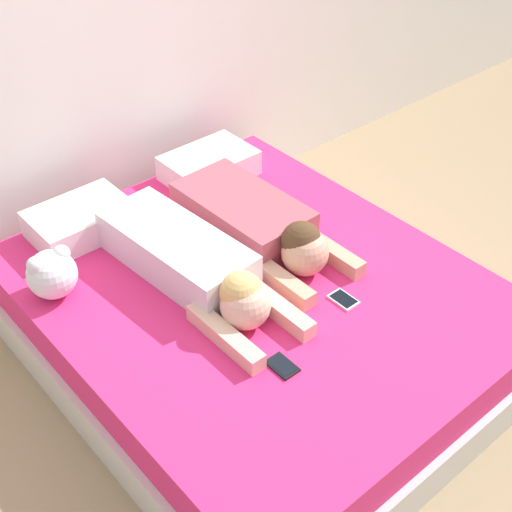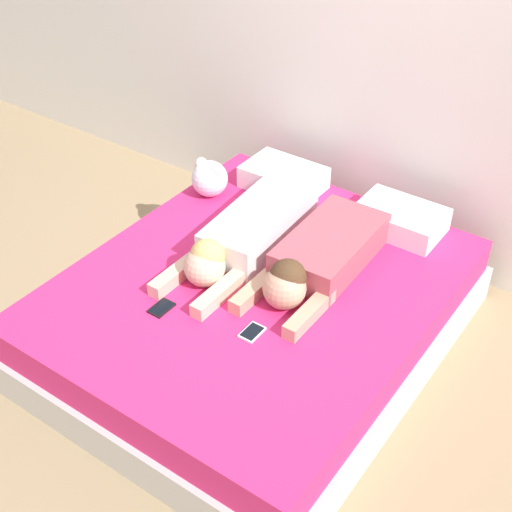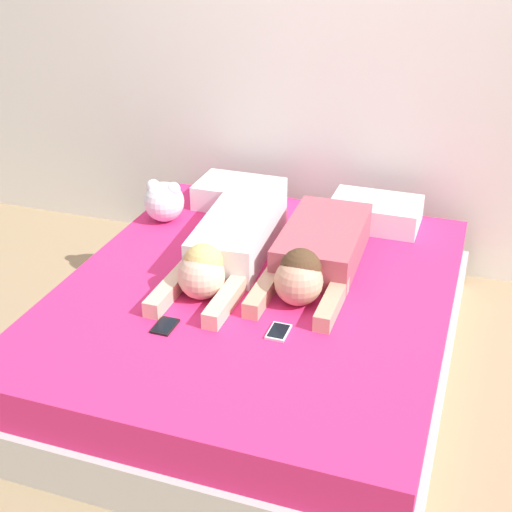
{
  "view_description": "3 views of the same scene",
  "coord_description": "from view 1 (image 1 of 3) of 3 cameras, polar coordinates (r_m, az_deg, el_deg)",
  "views": [
    {
      "loc": [
        -1.51,
        -1.75,
        2.38
      ],
      "look_at": [
        0.0,
        0.0,
        0.55
      ],
      "focal_mm": 50.0,
      "sensor_mm": 36.0,
      "label": 1
    },
    {
      "loc": [
        1.58,
        -2.23,
        2.59
      ],
      "look_at": [
        0.0,
        0.0,
        0.55
      ],
      "focal_mm": 50.0,
      "sensor_mm": 36.0,
      "label": 2
    },
    {
      "loc": [
        0.89,
        -2.57,
        1.98
      ],
      "look_at": [
        0.0,
        0.0,
        0.55
      ],
      "focal_mm": 50.0,
      "sensor_mm": 36.0,
      "label": 3
    }
  ],
  "objects": [
    {
      "name": "ground_plane",
      "position": [
        3.31,
        0.0,
        -7.41
      ],
      "size": [
        12.0,
        12.0,
        0.0
      ],
      "primitive_type": "plane",
      "color": "#9E8460"
    },
    {
      "name": "wall_back",
      "position": [
        3.46,
        -13.54,
        19.31
      ],
      "size": [
        12.0,
        0.06,
        2.6
      ],
      "color": "white",
      "rests_on": "ground_plane"
    },
    {
      "name": "bed",
      "position": [
        3.18,
        0.0,
        -4.96
      ],
      "size": [
        1.73,
        2.05,
        0.4
      ],
      "color": "beige",
      "rests_on": "ground_plane"
    },
    {
      "name": "pillow_head_left",
      "position": [
        3.39,
        -13.86,
        2.77
      ],
      "size": [
        0.45,
        0.31,
        0.13
      ],
      "color": "white",
      "rests_on": "bed"
    },
    {
      "name": "pillow_head_right",
      "position": [
        3.71,
        -3.78,
        7.23
      ],
      "size": [
        0.45,
        0.31,
        0.13
      ],
      "color": "white",
      "rests_on": "bed"
    },
    {
      "name": "person_left",
      "position": [
        2.99,
        -4.87,
        -0.79
      ],
      "size": [
        0.36,
        1.08,
        0.23
      ],
      "color": "silver",
      "rests_on": "bed"
    },
    {
      "name": "person_right",
      "position": [
        3.23,
        0.37,
        2.53
      ],
      "size": [
        0.37,
        0.94,
        0.24
      ],
      "color": "#B24C59",
      "rests_on": "bed"
    },
    {
      "name": "cell_phone_left",
      "position": [
        2.69,
        2.12,
        -8.78
      ],
      "size": [
        0.08,
        0.12,
        0.01
      ],
      "color": "black",
      "rests_on": "bed"
    },
    {
      "name": "cell_phone_right",
      "position": [
        2.98,
        7.01,
        -3.48
      ],
      "size": [
        0.08,
        0.12,
        0.01
      ],
      "color": "silver",
      "rests_on": "bed"
    },
    {
      "name": "plush_toy",
      "position": [
        3.04,
        -16.02,
        -1.33
      ],
      "size": [
        0.21,
        0.21,
        0.22
      ],
      "color": "white",
      "rests_on": "bed"
    }
  ]
}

